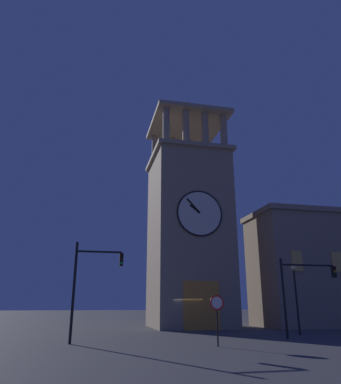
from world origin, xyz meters
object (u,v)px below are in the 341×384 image
at_px(traffic_signal_near, 302,283).
at_px(no_horn_sign, 217,306).
at_px(clocktower, 189,232).
at_px(traffic_signal_mid, 90,277).
at_px(street_lamp, 295,285).

bearing_deg(traffic_signal_near, no_horn_sign, 23.43).
height_order(clocktower, traffic_signal_mid, clocktower).
height_order(traffic_signal_near, street_lamp, traffic_signal_near).
xyz_separation_m(clocktower, traffic_signal_near, (-4.37, 12.31, -5.59)).
distance_m(traffic_signal_near, street_lamp, 2.56).
relative_size(street_lamp, no_horn_sign, 1.90).
bearing_deg(clocktower, street_lamp, 118.00).
bearing_deg(clocktower, traffic_signal_mid, 53.15).
xyz_separation_m(traffic_signal_near, street_lamp, (-0.90, -2.40, 0.02)).
height_order(clocktower, no_horn_sign, clocktower).
distance_m(street_lamp, no_horn_sign, 9.77).
distance_m(traffic_signal_mid, street_lamp, 14.87).
distance_m(clocktower, traffic_signal_near, 14.21).
bearing_deg(street_lamp, clocktower, -62.00).
relative_size(clocktower, traffic_signal_near, 4.75).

